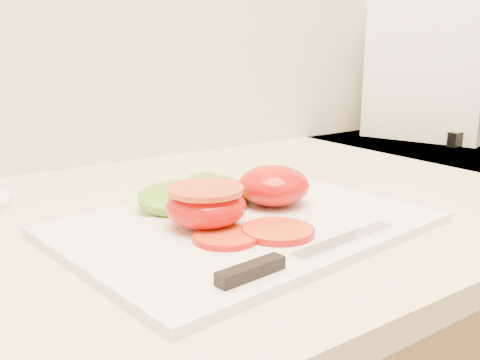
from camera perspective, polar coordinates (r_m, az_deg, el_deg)
cutting_board at (r=0.61m, az=0.55°, el=-4.73°), size 0.43×0.33×0.01m
tomato_half_dome at (r=0.66m, az=3.60°, el=-0.58°), size 0.09×0.09×0.05m
tomato_half_cut at (r=0.58m, az=-3.63°, el=-2.68°), size 0.09×0.09×0.04m
tomato_slice_0 at (r=0.57m, az=4.05°, el=-5.44°), size 0.08×0.08×0.01m
tomato_slice_1 at (r=0.55m, az=-1.52°, el=-6.09°), size 0.07×0.07×0.01m
lettuce_leaf_0 at (r=0.66m, az=-5.39°, el=-1.80°), size 0.14×0.10×0.02m
lettuce_leaf_1 at (r=0.69m, az=-2.33°, el=-0.88°), size 0.14×0.15×0.03m
knife at (r=0.50m, az=5.52°, el=-8.20°), size 0.24×0.04×0.01m
appliance at (r=1.29m, az=20.09°, el=11.10°), size 0.27×0.30×0.30m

